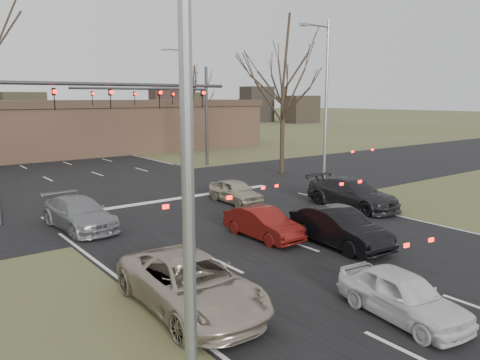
# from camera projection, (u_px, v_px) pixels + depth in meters

# --- Properties ---
(ground) EXTENTS (360.00, 360.00, 0.00)m
(ground) POSITION_uv_depth(u_px,v_px,m) (361.00, 267.00, 15.56)
(ground) COLOR #454E2A
(ground) RESTS_ON ground
(road_cross) EXTENTS (200.00, 14.00, 0.02)m
(road_cross) POSITION_uv_depth(u_px,v_px,m) (154.00, 194.00, 27.31)
(road_cross) COLOR black
(road_cross) RESTS_ON ground
(building) EXTENTS (42.40, 10.40, 5.30)m
(building) POSITION_uv_depth(u_px,v_px,m) (64.00, 127.00, 46.06)
(building) COLOR #8F674D
(building) RESTS_ON ground
(mast_arm_near) EXTENTS (12.12, 0.24, 8.00)m
(mast_arm_near) POSITION_uv_depth(u_px,v_px,m) (68.00, 108.00, 21.74)
(mast_arm_near) COLOR #383A3D
(mast_arm_near) RESTS_ON ground
(mast_arm_far) EXTENTS (11.12, 0.24, 8.00)m
(mast_arm_far) POSITION_uv_depth(u_px,v_px,m) (176.00, 105.00, 36.39)
(mast_arm_far) COLOR #383A3D
(mast_arm_far) RESTS_ON ground
(streetlight_left) EXTENTS (2.34, 0.25, 10.00)m
(streetlight_left) POSITION_uv_depth(u_px,v_px,m) (198.00, 96.00, 6.19)
(streetlight_left) COLOR gray
(streetlight_left) RESTS_ON ground
(streetlight_right_near) EXTENTS (2.34, 0.25, 10.00)m
(streetlight_right_near) POSITION_uv_depth(u_px,v_px,m) (324.00, 97.00, 27.68)
(streetlight_right_near) COLOR gray
(streetlight_right_near) RESTS_ON ground
(streetlight_right_far) EXTENTS (2.34, 0.25, 10.00)m
(streetlight_right_far) POSITION_uv_depth(u_px,v_px,m) (185.00, 97.00, 41.30)
(streetlight_right_far) COLOR gray
(streetlight_right_far) RESTS_ON ground
(tree_right_near) EXTENTS (6.90, 6.90, 11.50)m
(tree_right_near) POSITION_uv_depth(u_px,v_px,m) (284.00, 50.00, 33.10)
(tree_right_near) COLOR black
(tree_right_near) RESTS_ON ground
(tree_right_far) EXTENTS (5.40, 5.40, 9.00)m
(tree_right_far) POSITION_uv_depth(u_px,v_px,m) (192.00, 84.00, 50.71)
(tree_right_far) COLOR black
(tree_right_far) RESTS_ON ground
(car_silver_suv) EXTENTS (2.63, 5.31, 1.45)m
(car_silver_suv) POSITION_uv_depth(u_px,v_px,m) (191.00, 283.00, 12.35)
(car_silver_suv) COLOR #A59785
(car_silver_suv) RESTS_ON ground
(car_white_sedan) EXTENTS (1.94, 3.82, 1.24)m
(car_white_sedan) POSITION_uv_depth(u_px,v_px,m) (402.00, 295.00, 11.88)
(car_white_sedan) COLOR silver
(car_white_sedan) RESTS_ON ground
(car_black_hatch) EXTENTS (1.93, 4.47, 1.43)m
(car_black_hatch) POSITION_uv_depth(u_px,v_px,m) (339.00, 228.00, 17.65)
(car_black_hatch) COLOR black
(car_black_hatch) RESTS_ON ground
(car_charcoal_sedan) EXTENTS (2.21, 5.19, 1.49)m
(car_charcoal_sedan) POSITION_uv_depth(u_px,v_px,m) (353.00, 193.00, 23.79)
(car_charcoal_sedan) COLOR black
(car_charcoal_sedan) RESTS_ON ground
(car_grey_ahead) EXTENTS (2.26, 4.80, 1.35)m
(car_grey_ahead) POSITION_uv_depth(u_px,v_px,m) (79.00, 213.00, 19.99)
(car_grey_ahead) COLOR gray
(car_grey_ahead) RESTS_ON ground
(car_red_ahead) EXTENTS (1.33, 3.73, 1.22)m
(car_red_ahead) POSITION_uv_depth(u_px,v_px,m) (263.00, 223.00, 18.67)
(car_red_ahead) COLOR #5A100C
(car_red_ahead) RESTS_ON ground
(car_silver_ahead) EXTENTS (1.64, 3.75, 1.26)m
(car_silver_ahead) POSITION_uv_depth(u_px,v_px,m) (235.00, 191.00, 24.93)
(car_silver_ahead) COLOR #A8A188
(car_silver_ahead) RESTS_ON ground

